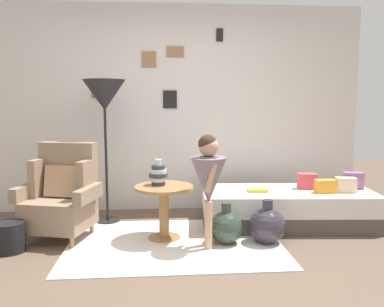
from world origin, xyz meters
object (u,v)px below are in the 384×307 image
(side_table, at_px, (164,201))
(person_child, at_px, (209,176))
(demijohn_near, at_px, (226,227))
(armchair, at_px, (62,195))
(vase_striped, at_px, (158,174))
(demijohn_far, at_px, (267,225))
(floor_lamp, at_px, (104,99))
(magazine_basket, at_px, (10,237))
(daybed, at_px, (287,208))
(book_on_daybed, at_px, (258,190))

(side_table, relative_size, person_child, 0.54)
(side_table, xyz_separation_m, demijohn_near, (0.60, -0.19, -0.23))
(armchair, distance_m, demijohn_near, 1.70)
(side_table, xyz_separation_m, vase_striped, (-0.05, 0.05, 0.26))
(side_table, distance_m, demijohn_far, 1.06)
(side_table, bearing_deg, demijohn_far, -11.74)
(person_child, bearing_deg, side_table, 145.35)
(vase_striped, bearing_deg, floor_lamp, 135.51)
(vase_striped, bearing_deg, armchair, 174.72)
(person_child, height_order, magazine_basket, person_child)
(daybed, bearing_deg, floor_lamp, 171.90)
(vase_striped, bearing_deg, demijohn_far, -13.70)
(armchair, distance_m, book_on_daybed, 2.09)
(armchair, bearing_deg, demijohn_far, -9.71)
(demijohn_far, xyz_separation_m, magazine_basket, (-2.45, -0.03, -0.04))
(vase_striped, relative_size, person_child, 0.24)
(demijohn_far, bearing_deg, vase_striped, 166.30)
(daybed, height_order, floor_lamp, floor_lamp)
(floor_lamp, relative_size, demijohn_near, 3.97)
(person_child, bearing_deg, vase_striped, 144.36)
(floor_lamp, distance_m, demijohn_far, 2.24)
(vase_striped, bearing_deg, book_on_daybed, 14.45)
(magazine_basket, bearing_deg, daybed, 11.67)
(daybed, xyz_separation_m, person_child, (-0.98, -0.63, 0.49))
(book_on_daybed, height_order, demijohn_far, demijohn_far)
(armchair, relative_size, daybed, 0.50)
(side_table, height_order, demijohn_near, side_table)
(side_table, bearing_deg, armchair, 172.30)
(vase_striped, bearing_deg, person_child, -35.64)
(vase_striped, xyz_separation_m, book_on_daybed, (1.10, 0.28, -0.24))
(magazine_basket, bearing_deg, vase_striped, 11.78)
(side_table, xyz_separation_m, floor_lamp, (-0.65, 0.64, 1.03))
(book_on_daybed, distance_m, demijohn_far, 0.59)
(vase_striped, distance_m, book_on_daybed, 1.16)
(armchair, xyz_separation_m, demijohn_far, (2.05, -0.35, -0.26))
(demijohn_far, distance_m, magazine_basket, 2.45)
(armchair, distance_m, demijohn_far, 2.10)
(person_child, bearing_deg, book_on_daybed, 44.66)
(armchair, relative_size, demijohn_near, 2.35)
(book_on_daybed, height_order, demijohn_near, book_on_daybed)
(armchair, xyz_separation_m, floor_lamp, (0.39, 0.50, 0.99))
(floor_lamp, height_order, person_child, floor_lamp)
(armchair, xyz_separation_m, person_child, (1.46, -0.43, 0.26))
(armchair, relative_size, book_on_daybed, 4.41)
(daybed, xyz_separation_m, vase_striped, (-1.45, -0.30, 0.46))
(demijohn_far, height_order, magazine_basket, demijohn_far)
(armchair, xyz_separation_m, side_table, (1.04, -0.14, -0.04))
(armchair, height_order, floor_lamp, floor_lamp)
(vase_striped, bearing_deg, daybed, 11.56)
(side_table, distance_m, magazine_basket, 1.48)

